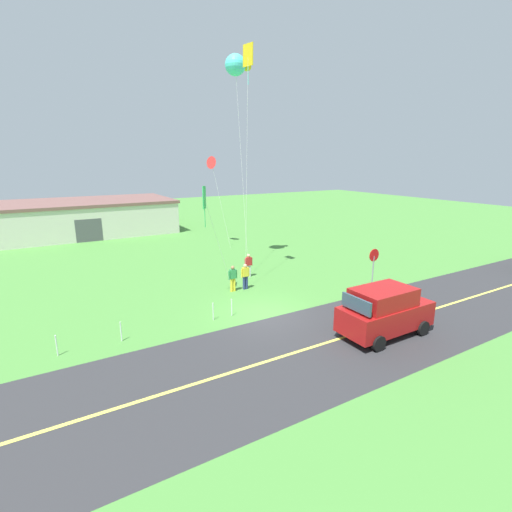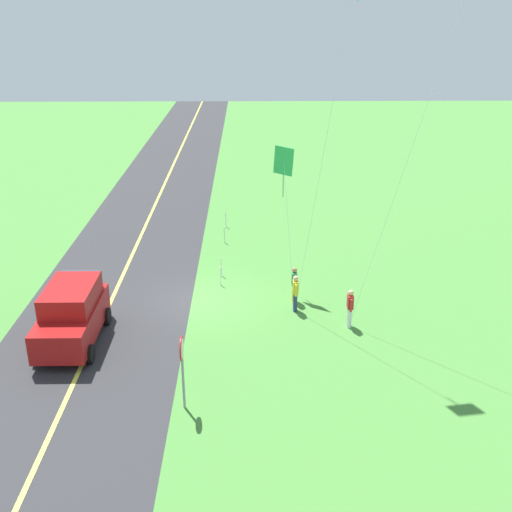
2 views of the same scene
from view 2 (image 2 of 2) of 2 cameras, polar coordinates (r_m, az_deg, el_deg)
ground_plane at (r=26.42m, az=-5.00°, el=-4.32°), size 120.00×120.00×0.10m
asphalt_road at (r=26.98m, az=-13.53°, el=-4.18°), size 120.00×7.00×0.00m
road_centre_stripe at (r=26.98m, az=-13.53°, el=-4.17°), size 120.00×0.16×0.00m
car_suv_foreground at (r=23.76m, az=-17.00°, el=-5.27°), size 4.40×2.12×2.24m
stop_sign at (r=18.95m, az=-6.98°, el=-9.62°), size 0.76×0.08×2.56m
person_adult_near at (r=25.15m, az=3.74°, el=-3.41°), size 0.58×0.22×1.60m
person_adult_companion at (r=24.17m, az=8.86°, el=-4.78°), size 0.58×0.22×1.60m
person_child_watcher at (r=25.91m, az=3.62°, el=-2.59°), size 0.58×0.22×1.60m
kite_yellow_high at (r=26.01m, az=2.63°, el=8.74°), size 2.12×0.87×6.39m
fence_post_0 at (r=34.95m, az=-2.87°, el=3.45°), size 0.05×0.05×0.90m
fence_post_1 at (r=32.60m, az=-3.01°, el=2.02°), size 0.05×0.05×0.90m
fence_post_2 at (r=28.54m, az=-3.29°, el=-1.05°), size 0.05×0.05×0.90m
fence_post_3 at (r=27.60m, az=-3.37°, el=-1.90°), size 0.05×0.05×0.90m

